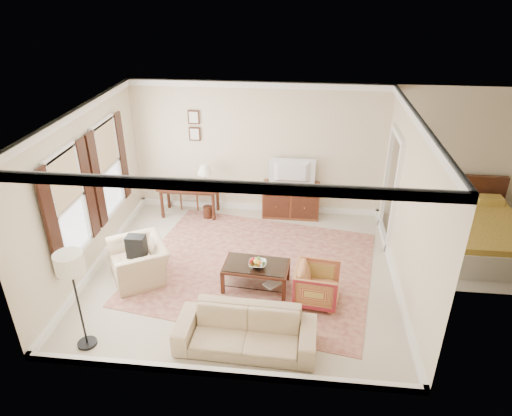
% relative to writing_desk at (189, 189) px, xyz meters
% --- Properties ---
extents(room_shell, '(5.51, 5.01, 2.91)m').
position_rel_writing_desk_xyz_m(room_shell, '(1.47, -2.07, 1.87)').
color(room_shell, beige).
rests_on(room_shell, ground).
extents(annex_bedroom, '(3.00, 2.70, 2.90)m').
position_rel_writing_desk_xyz_m(annex_bedroom, '(5.96, -0.92, -0.26)').
color(annex_bedroom, beige).
rests_on(annex_bedroom, ground).
extents(window_front, '(0.12, 1.56, 1.80)m').
position_rel_writing_desk_xyz_m(window_front, '(-1.23, -2.77, 0.95)').
color(window_front, '#CCB284').
rests_on(window_front, room_shell).
extents(window_rear, '(0.12, 1.56, 1.80)m').
position_rel_writing_desk_xyz_m(window_rear, '(-1.23, -1.17, 0.95)').
color(window_rear, '#CCB284').
rests_on(window_rear, room_shell).
extents(doorway, '(0.10, 1.12, 2.25)m').
position_rel_writing_desk_xyz_m(doorway, '(4.18, -0.57, 0.47)').
color(doorway, white).
rests_on(doorway, room_shell).
extents(rug, '(4.70, 4.21, 0.01)m').
position_rel_writing_desk_xyz_m(rug, '(1.67, -1.93, -0.60)').
color(rug, maroon).
rests_on(rug, room_shell).
extents(writing_desk, '(1.31, 0.65, 0.71)m').
position_rel_writing_desk_xyz_m(writing_desk, '(0.00, 0.00, 0.00)').
color(writing_desk, '#3F1D12').
rests_on(writing_desk, room_shell).
extents(desk_chair, '(0.46, 0.46, 1.05)m').
position_rel_writing_desk_xyz_m(desk_chair, '(-0.07, 0.35, -0.08)').
color(desk_chair, brown).
rests_on(desk_chair, room_shell).
extents(desk_lamp, '(0.32, 0.32, 0.50)m').
position_rel_writing_desk_xyz_m(desk_lamp, '(0.37, 0.00, 0.36)').
color(desk_lamp, silver).
rests_on(desk_lamp, writing_desk).
extents(framed_prints, '(0.25, 0.04, 0.68)m').
position_rel_writing_desk_xyz_m(framed_prints, '(0.10, 0.40, 1.34)').
color(framed_prints, '#3F1D12').
rests_on(framed_prints, room_shell).
extents(sideboard, '(1.23, 0.47, 0.76)m').
position_rel_writing_desk_xyz_m(sideboard, '(2.23, 0.16, -0.22)').
color(sideboard, brown).
rests_on(sideboard, room_shell).
extents(tv, '(0.95, 0.54, 0.12)m').
position_rel_writing_desk_xyz_m(tv, '(2.23, 0.14, 0.63)').
color(tv, black).
rests_on(tv, sideboard).
extents(coffee_table, '(1.14, 0.72, 0.47)m').
position_rel_writing_desk_xyz_m(coffee_table, '(1.76, -2.52, -0.25)').
color(coffee_table, '#3F1D12').
rests_on(coffee_table, room_shell).
extents(fruit_bowl, '(0.42, 0.42, 0.10)m').
position_rel_writing_desk_xyz_m(fruit_bowl, '(1.78, -2.57, -0.08)').
color(fruit_bowl, silver).
rests_on(fruit_bowl, coffee_table).
extents(book_a, '(0.27, 0.14, 0.38)m').
position_rel_writing_desk_xyz_m(book_a, '(1.59, -2.39, -0.42)').
color(book_a, brown).
rests_on(book_a, coffee_table).
extents(book_b, '(0.23, 0.21, 0.38)m').
position_rel_writing_desk_xyz_m(book_b, '(1.97, -2.57, -0.42)').
color(book_b, brown).
rests_on(book_b, coffee_table).
extents(striped_armchair, '(0.73, 0.77, 0.72)m').
position_rel_writing_desk_xyz_m(striped_armchair, '(2.78, -2.80, -0.24)').
color(striped_armchair, maroon).
rests_on(striped_armchair, room_shell).
extents(club_armchair, '(1.12, 1.24, 0.91)m').
position_rel_writing_desk_xyz_m(club_armchair, '(-0.32, -2.47, -0.15)').
color(club_armchair, '#CEB98B').
rests_on(club_armchair, room_shell).
extents(backpack, '(0.36, 0.39, 0.40)m').
position_rel_writing_desk_xyz_m(backpack, '(-0.33, -2.48, 0.10)').
color(backpack, black).
rests_on(backpack, club_armchair).
extents(sofa, '(2.02, 0.66, 0.78)m').
position_rel_writing_desk_xyz_m(sofa, '(1.76, -3.95, -0.21)').
color(sofa, '#CEB98B').
rests_on(sofa, room_shell).
extents(floor_lamp, '(0.39, 0.39, 1.58)m').
position_rel_writing_desk_xyz_m(floor_lamp, '(-0.56, -4.16, 0.72)').
color(floor_lamp, black).
rests_on(floor_lamp, room_shell).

